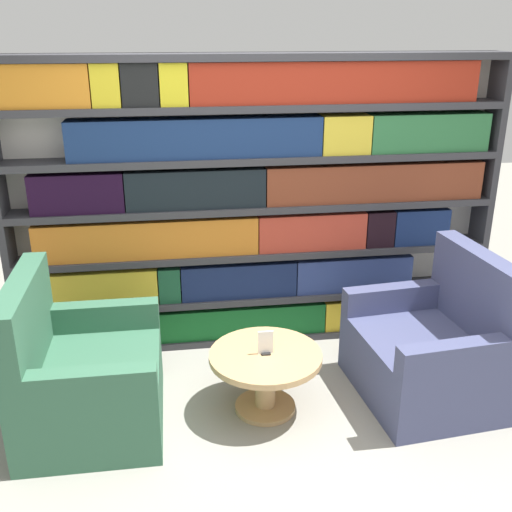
% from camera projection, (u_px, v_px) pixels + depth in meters
% --- Properties ---
extents(ground_plane, '(14.00, 14.00, 0.00)m').
position_uv_depth(ground_plane, '(288.00, 439.00, 3.58)').
color(ground_plane, gray).
extents(bookshelf, '(3.59, 0.30, 2.14)m').
position_uv_depth(bookshelf, '(257.00, 204.00, 4.40)').
color(bookshelf, silver).
rests_on(bookshelf, ground_plane).
extents(armchair_left, '(0.82, 0.95, 0.97)m').
position_uv_depth(armchair_left, '(83.00, 378.00, 3.63)').
color(armchair_left, '#336047').
rests_on(armchair_left, ground_plane).
extents(armchair_right, '(0.91, 1.02, 0.97)m').
position_uv_depth(armchair_right, '(432.00, 351.00, 3.93)').
color(armchair_right, '#42476B').
rests_on(armchair_right, ground_plane).
extents(coffee_table, '(0.71, 0.71, 0.41)m').
position_uv_depth(coffee_table, '(265.00, 369.00, 3.76)').
color(coffee_table, tan).
rests_on(coffee_table, ground_plane).
extents(table_sign, '(0.10, 0.06, 0.15)m').
position_uv_depth(table_sign, '(266.00, 344.00, 3.70)').
color(table_sign, black).
rests_on(table_sign, coffee_table).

